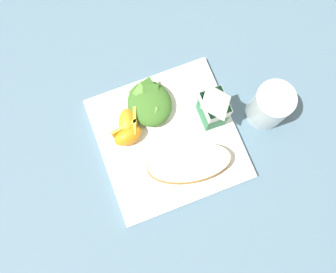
% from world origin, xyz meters
% --- Properties ---
extents(ground, '(3.00, 3.00, 0.00)m').
position_xyz_m(ground, '(0.00, 0.00, 0.00)').
color(ground, slate).
extents(white_plate, '(0.28, 0.28, 0.02)m').
position_xyz_m(white_plate, '(0.00, 0.00, 0.01)').
color(white_plate, white).
rests_on(white_plate, ground).
extents(cheesy_pizza_bread, '(0.11, 0.18, 0.04)m').
position_xyz_m(cheesy_pizza_bread, '(0.07, 0.02, 0.03)').
color(cheesy_pizza_bread, '#A87038').
rests_on(cheesy_pizza_bread, white_plate).
extents(green_salad_pile, '(0.10, 0.09, 0.05)m').
position_xyz_m(green_salad_pile, '(-0.08, -0.01, 0.04)').
color(green_salad_pile, '#3D7028').
rests_on(green_salad_pile, white_plate).
extents(milk_carton, '(0.06, 0.04, 0.11)m').
position_xyz_m(milk_carton, '(-0.01, 0.10, 0.08)').
color(milk_carton, '#2D8451').
rests_on(milk_carton, white_plate).
extents(orange_wedge_front, '(0.07, 0.05, 0.04)m').
position_xyz_m(orange_wedge_front, '(-0.05, -0.07, 0.04)').
color(orange_wedge_front, orange).
rests_on(orange_wedge_front, white_plate).
extents(orange_wedge_middle, '(0.04, 0.06, 0.04)m').
position_xyz_m(orange_wedge_middle, '(-0.03, -0.08, 0.04)').
color(orange_wedge_middle, orange).
rests_on(orange_wedge_middle, white_plate).
extents(drinking_clear_cup, '(0.08, 0.08, 0.10)m').
position_xyz_m(drinking_clear_cup, '(0.02, 0.21, 0.05)').
color(drinking_clear_cup, silver).
rests_on(drinking_clear_cup, ground).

